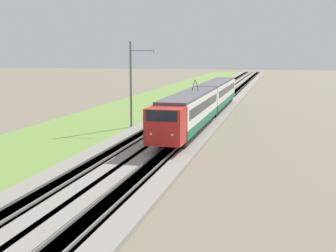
{
  "coord_description": "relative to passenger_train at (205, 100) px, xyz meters",
  "views": [
    {
      "loc": [
        -6.32,
        -12.08,
        7.7
      ],
      "look_at": [
        27.32,
        -4.01,
        2.2
      ],
      "focal_mm": 50.0,
      "sensor_mm": 36.0,
      "label": 1
    }
  ],
  "objects": [
    {
      "name": "catenary_mast_mid",
      "position": [
        -6.71,
        6.47,
        2.17
      ],
      "size": [
        0.22,
        2.56,
        8.73
      ],
      "color": "slate",
      "rests_on": "ground"
    },
    {
      "name": "ballast_main",
      "position": [
        4.81,
        4.01,
        -2.19
      ],
      "size": [
        240.0,
        4.4,
        0.3
      ],
      "color": "gray",
      "rests_on": "ground"
    },
    {
      "name": "track_adjacent",
      "position": [
        4.81,
        0.0,
        -2.18
      ],
      "size": [
        240.0,
        1.57,
        0.45
      ],
      "color": "#4C4238",
      "rests_on": "ground"
    },
    {
      "name": "track_main",
      "position": [
        4.81,
        4.01,
        -2.18
      ],
      "size": [
        240.0,
        1.57,
        0.45
      ],
      "color": "#4C4238",
      "rests_on": "ground"
    },
    {
      "name": "passenger_train",
      "position": [
        0.0,
        0.0,
        0.0
      ],
      "size": [
        39.21,
        2.85,
        5.0
      ],
      "rotation": [
        0.0,
        0.0,
        3.14
      ],
      "color": "red",
      "rests_on": "ground"
    },
    {
      "name": "grass_verge",
      "position": [
        4.81,
        10.75,
        -2.28
      ],
      "size": [
        240.0,
        12.12,
        0.12
      ],
      "color": "olive",
      "rests_on": "ground"
    },
    {
      "name": "ballast_adjacent",
      "position": [
        4.81,
        0.0,
        -2.19
      ],
      "size": [
        240.0,
        4.4,
        0.3
      ],
      "color": "gray",
      "rests_on": "ground"
    }
  ]
}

